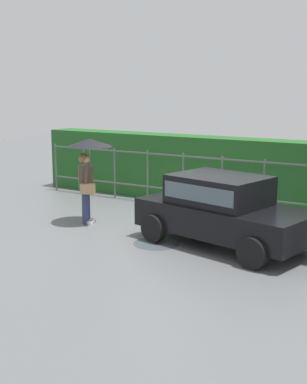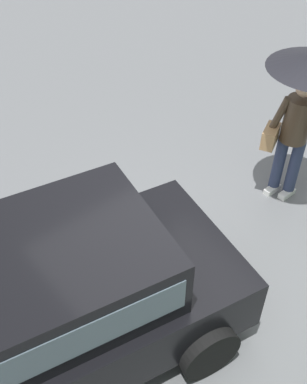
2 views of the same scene
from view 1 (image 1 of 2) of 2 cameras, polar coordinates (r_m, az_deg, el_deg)
name	(u,v)px [view 1 (image 1 of 2)]	position (r m, az deg, el deg)	size (l,w,h in m)	color
ground_plane	(167,232)	(12.17, 1.43, -4.37)	(40.00, 40.00, 0.00)	slate
car	(222,208)	(11.11, 7.45, -1.70)	(3.96, 2.47, 1.48)	black
pedestrian	(88,159)	(12.79, -7.10, 3.56)	(1.11, 1.11, 2.07)	#2D3856
fence_section	(222,181)	(14.11, 7.38, 1.16)	(11.70, 0.05, 1.50)	#59605B
hedge_row	(234,172)	(14.85, 8.72, 2.11)	(12.65, 0.90, 1.90)	#235B23
puddle_near	(156,244)	(11.31, 0.32, -5.59)	(1.00, 1.00, 0.00)	#4C545B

